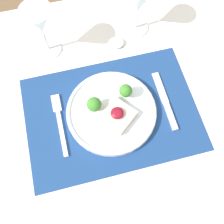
{
  "coord_description": "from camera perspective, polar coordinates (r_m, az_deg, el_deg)",
  "views": [
    {
      "loc": [
        -0.07,
        -0.27,
        1.42
      ],
      "look_at": [
        0.0,
        -0.0,
        0.75
      ],
      "focal_mm": 42.0,
      "sensor_mm": 36.0,
      "label": 1
    }
  ],
  "objects": [
    {
      "name": "fork",
      "position": [
        0.75,
        -11.37,
        -1.69
      ],
      "size": [
        0.02,
        0.19,
        0.01
      ],
      "rotation": [
        0.0,
        0.0,
        0.01
      ],
      "color": "silver",
      "rests_on": "placemat"
    },
    {
      "name": "ground_plane",
      "position": [
        1.45,
        -0.06,
        -11.34
      ],
      "size": [
        8.0,
        8.0,
        0.0
      ],
      "primitive_type": "plane",
      "color": "brown"
    },
    {
      "name": "placemat",
      "position": [
        0.74,
        -0.12,
        -0.31
      ],
      "size": [
        0.48,
        0.34,
        0.0
      ],
      "primitive_type": "cube",
      "color": "navy",
      "rests_on": "dining_table"
    },
    {
      "name": "spoon",
      "position": [
        0.86,
        -0.15,
        14.56
      ],
      "size": [
        0.17,
        0.04,
        0.02
      ],
      "rotation": [
        0.0,
        0.0,
        -0.07
      ],
      "color": "silver",
      "rests_on": "dining_table"
    },
    {
      "name": "dinner_plate",
      "position": [
        0.73,
        0.03,
        -0.11
      ],
      "size": [
        0.25,
        0.25,
        0.07
      ],
      "color": "silver",
      "rests_on": "placemat"
    },
    {
      "name": "wine_glass_near",
      "position": [
        0.83,
        5.89,
        22.87
      ],
      "size": [
        0.09,
        0.09,
        0.17
      ],
      "color": "white",
      "rests_on": "dining_table"
    },
    {
      "name": "knife",
      "position": [
        0.77,
        11.7,
        1.67
      ],
      "size": [
        0.02,
        0.19,
        0.01
      ],
      "rotation": [
        0.0,
        0.0,
        0.02
      ],
      "color": "silver",
      "rests_on": "placemat"
    },
    {
      "name": "dining_table",
      "position": [
        0.84,
        -0.11,
        -2.99
      ],
      "size": [
        1.17,
        0.91,
        0.73
      ],
      "color": "white",
      "rests_on": "ground_plane"
    },
    {
      "name": "wine_glass_far",
      "position": [
        0.79,
        -15.49,
        18.04
      ],
      "size": [
        0.09,
        0.09,
        0.17
      ],
      "color": "white",
      "rests_on": "dining_table"
    }
  ]
}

